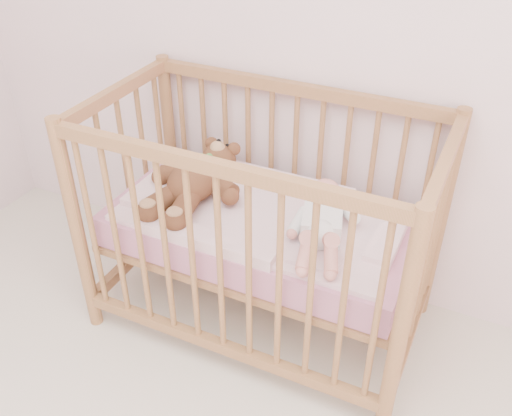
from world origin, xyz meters
The scene contains 5 objects.
crib centered at (-0.28, 1.60, 0.50)m, with size 1.36×0.76×1.00m, color #A86B47, non-canonical shape.
mattress centered at (-0.28, 1.60, 0.49)m, with size 1.22×0.62×0.13m, color #CB7E9D.
blanket centered at (-0.28, 1.60, 0.56)m, with size 1.10×0.58×0.06m, color #F5A9B4, non-canonical shape.
baby centered at (-0.02, 1.58, 0.64)m, with size 0.27×0.56×0.14m, color white, non-canonical shape.
teddy_bear centered at (-0.58, 1.58, 0.65)m, with size 0.42×0.60×0.17m, color brown, non-canonical shape.
Camera 1 is at (0.49, -0.10, 1.86)m, focal length 40.00 mm.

